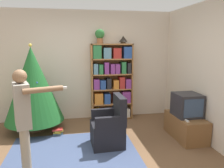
# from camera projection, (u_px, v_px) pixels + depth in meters

# --- Properties ---
(ground_plane) EXTENTS (14.00, 14.00, 0.00)m
(ground_plane) POSITION_uv_depth(u_px,v_px,m) (93.00, 160.00, 3.48)
(ground_plane) COLOR brown
(wall_back) EXTENTS (8.00, 0.10, 2.60)m
(wall_back) POSITION_uv_depth(u_px,v_px,m) (83.00, 66.00, 5.28)
(wall_back) COLOR beige
(wall_back) RESTS_ON ground_plane
(wall_right) EXTENTS (0.10, 8.00, 2.60)m
(wall_right) POSITION_uv_depth(u_px,v_px,m) (223.00, 76.00, 3.64)
(wall_right) COLOR beige
(wall_right) RESTS_ON ground_plane
(area_rug) EXTENTS (2.18, 2.04, 0.01)m
(area_rug) POSITION_uv_depth(u_px,v_px,m) (73.00, 159.00, 3.49)
(area_rug) COLOR #3D4C70
(area_rug) RESTS_ON ground_plane
(bookshelf) EXTENTS (0.99, 0.29, 1.83)m
(bookshelf) POSITION_uv_depth(u_px,v_px,m) (112.00, 83.00, 5.25)
(bookshelf) COLOR #A8703D
(bookshelf) RESTS_ON ground_plane
(tv_stand) EXTENTS (0.49, 0.95, 0.45)m
(tv_stand) POSITION_uv_depth(u_px,v_px,m) (185.00, 127.00, 4.29)
(tv_stand) COLOR brown
(tv_stand) RESTS_ON ground_plane
(television) EXTENTS (0.47, 0.49, 0.44)m
(television) POSITION_uv_depth(u_px,v_px,m) (187.00, 105.00, 4.20)
(television) COLOR #28282D
(television) RESTS_ON tv_stand
(game_remote) EXTENTS (0.04, 0.12, 0.02)m
(game_remote) POSITION_uv_depth(u_px,v_px,m) (187.00, 121.00, 3.94)
(game_remote) COLOR white
(game_remote) RESTS_ON tv_stand
(christmas_tree) EXTENTS (1.21, 1.21, 1.84)m
(christmas_tree) POSITION_uv_depth(u_px,v_px,m) (33.00, 85.00, 4.51)
(christmas_tree) COLOR #4C3323
(christmas_tree) RESTS_ON ground_plane
(armchair) EXTENTS (0.59, 0.58, 0.92)m
(armchair) POSITION_uv_depth(u_px,v_px,m) (109.00, 128.00, 3.95)
(armchair) COLOR black
(armchair) RESTS_ON ground_plane
(standing_person) EXTENTS (0.71, 0.45, 1.52)m
(standing_person) POSITION_uv_depth(u_px,v_px,m) (24.00, 117.00, 2.82)
(standing_person) COLOR #9E937F
(standing_person) RESTS_ON ground_plane
(potted_plant) EXTENTS (0.22, 0.22, 0.33)m
(potted_plant) POSITION_uv_depth(u_px,v_px,m) (100.00, 35.00, 5.01)
(potted_plant) COLOR #935B38
(potted_plant) RESTS_ON bookshelf
(table_lamp) EXTENTS (0.20, 0.20, 0.18)m
(table_lamp) POSITION_uv_depth(u_px,v_px,m) (123.00, 39.00, 5.12)
(table_lamp) COLOR #473828
(table_lamp) RESTS_ON bookshelf
(book_pile_near_tree) EXTENTS (0.22, 0.19, 0.12)m
(book_pile_near_tree) POSITION_uv_depth(u_px,v_px,m) (58.00, 131.00, 4.45)
(book_pile_near_tree) COLOR #5B899E
(book_pile_near_tree) RESTS_ON ground_plane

